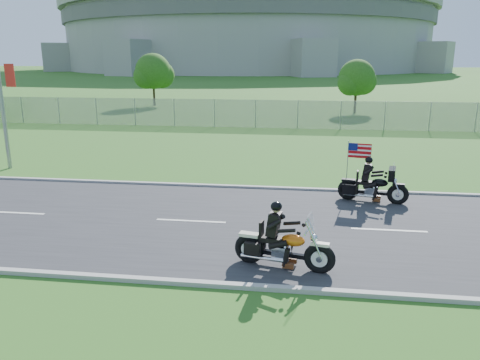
# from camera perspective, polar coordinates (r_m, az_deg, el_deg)

# --- Properties ---
(ground) EXTENTS (420.00, 420.00, 0.00)m
(ground) POSITION_cam_1_polar(r_m,az_deg,el_deg) (14.42, 1.80, -5.53)
(ground) COLOR #264F18
(ground) RESTS_ON ground
(road) EXTENTS (120.00, 8.00, 0.04)m
(road) POSITION_cam_1_polar(r_m,az_deg,el_deg) (14.42, 1.80, -5.45)
(road) COLOR #28282B
(road) RESTS_ON ground
(curb_north) EXTENTS (120.00, 0.18, 0.12)m
(curb_north) POSITION_cam_1_polar(r_m,az_deg,el_deg) (18.25, 3.11, -0.96)
(curb_north) COLOR #9E9B93
(curb_north) RESTS_ON ground
(curb_south) EXTENTS (120.00, 0.18, 0.12)m
(curb_south) POSITION_cam_1_polar(r_m,az_deg,el_deg) (10.73, -0.47, -12.80)
(curb_south) COLOR #9E9B93
(curb_south) RESTS_ON ground
(fence) EXTENTS (60.00, 0.03, 2.00)m
(fence) POSITION_cam_1_polar(r_m,az_deg,el_deg) (34.28, -3.13, 8.14)
(fence) COLOR gray
(fence) RESTS_ON ground
(stadium) EXTENTS (140.40, 140.40, 29.20)m
(stadium) POSITION_cam_1_polar(r_m,az_deg,el_deg) (184.99, 1.04, 18.20)
(stadium) COLOR #A3A099
(stadium) RESTS_ON ground
(tree_fence_near) EXTENTS (3.52, 3.28, 4.75)m
(tree_fence_near) POSITION_cam_1_polar(r_m,az_deg,el_deg) (43.79, 14.08, 11.79)
(tree_fence_near) COLOR #382316
(tree_fence_near) RESTS_ON ground
(tree_fence_mid) EXTENTS (3.96, 3.69, 5.30)m
(tree_fence_mid) POSITION_cam_1_polar(r_m,az_deg,el_deg) (49.92, -10.48, 12.70)
(tree_fence_mid) COLOR #382316
(tree_fence_mid) RESTS_ON ground
(motorcycle_lead) EXTENTS (2.50, 0.95, 1.70)m
(motorcycle_lead) POSITION_cam_1_polar(r_m,az_deg,el_deg) (11.49, 5.15, -8.20)
(motorcycle_lead) COLOR black
(motorcycle_lead) RESTS_ON ground
(motorcycle_follow) EXTENTS (2.42, 1.01, 2.04)m
(motorcycle_follow) POSITION_cam_1_polar(r_m,az_deg,el_deg) (17.10, 15.86, -0.83)
(motorcycle_follow) COLOR black
(motorcycle_follow) RESTS_ON ground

